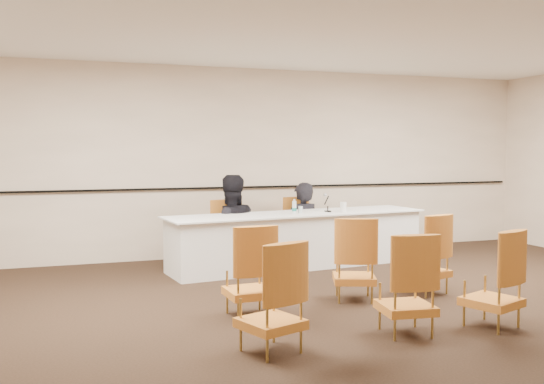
# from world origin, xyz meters

# --- Properties ---
(floor) EXTENTS (10.00, 10.00, 0.00)m
(floor) POSITION_xyz_m (0.00, 0.00, 0.00)
(floor) COLOR black
(floor) RESTS_ON ground
(ceiling) EXTENTS (10.00, 10.00, 0.00)m
(ceiling) POSITION_xyz_m (0.00, 0.00, 3.00)
(ceiling) COLOR white
(ceiling) RESTS_ON ground
(wall_back) EXTENTS (10.00, 0.04, 3.00)m
(wall_back) POSITION_xyz_m (0.00, 4.00, 1.50)
(wall_back) COLOR beige
(wall_back) RESTS_ON ground
(wall_rail) EXTENTS (9.80, 0.04, 0.03)m
(wall_rail) POSITION_xyz_m (0.00, 3.96, 1.10)
(wall_rail) COLOR black
(wall_rail) RESTS_ON wall_back
(panel_table) EXTENTS (4.00, 1.36, 0.78)m
(panel_table) POSITION_xyz_m (0.31, 2.80, 0.39)
(panel_table) COLOR white
(panel_table) RESTS_ON ground
(panelist_main) EXTENTS (0.65, 0.48, 1.66)m
(panelist_main) POSITION_xyz_m (0.62, 3.41, 0.36)
(panelist_main) COLOR black
(panelist_main) RESTS_ON ground
(panelist_main_chair) EXTENTS (0.56, 0.56, 0.95)m
(panelist_main_chair) POSITION_xyz_m (0.62, 3.41, 0.47)
(panelist_main_chair) COLOR orange
(panelist_main_chair) RESTS_ON ground
(panelist_second) EXTENTS (0.87, 0.69, 1.76)m
(panelist_second) POSITION_xyz_m (-0.58, 3.27, 0.45)
(panelist_second) COLOR black
(panelist_second) RESTS_ON ground
(panelist_second_chair) EXTENTS (0.56, 0.56, 0.95)m
(panelist_second_chair) POSITION_xyz_m (-0.58, 3.27, 0.47)
(panelist_second_chair) COLOR orange
(panelist_second_chair) RESTS_ON ground
(papers) EXTENTS (0.37, 0.33, 0.00)m
(papers) POSITION_xyz_m (0.70, 2.85, 0.79)
(papers) COLOR white
(papers) RESTS_ON panel_table
(microphone) EXTENTS (0.12, 0.21, 0.27)m
(microphone) POSITION_xyz_m (0.77, 2.78, 0.92)
(microphone) COLOR black
(microphone) RESTS_ON panel_table
(water_bottle) EXTENTS (0.08, 0.08, 0.21)m
(water_bottle) POSITION_xyz_m (0.22, 2.72, 0.89)
(water_bottle) COLOR #178074
(water_bottle) RESTS_ON panel_table
(drinking_glass) EXTENTS (0.07, 0.07, 0.10)m
(drinking_glass) POSITION_xyz_m (0.33, 2.77, 0.83)
(drinking_glass) COLOR silver
(drinking_glass) RESTS_ON panel_table
(coffee_cup) EXTENTS (0.12, 0.12, 0.15)m
(coffee_cup) POSITION_xyz_m (0.99, 2.71, 0.86)
(coffee_cup) COLOR white
(coffee_cup) RESTS_ON panel_table
(aud_chair_front_left) EXTENTS (0.52, 0.52, 0.95)m
(aud_chair_front_left) POSITION_xyz_m (-1.14, 0.49, 0.47)
(aud_chair_front_left) COLOR orange
(aud_chair_front_left) RESTS_ON ground
(aud_chair_front_mid) EXTENTS (0.65, 0.65, 0.95)m
(aud_chair_front_mid) POSITION_xyz_m (0.17, 0.74, 0.47)
(aud_chair_front_mid) COLOR orange
(aud_chair_front_mid) RESTS_ON ground
(aud_chair_front_right) EXTENTS (0.61, 0.61, 0.95)m
(aud_chair_front_right) POSITION_xyz_m (1.11, 0.76, 0.47)
(aud_chair_front_right) COLOR orange
(aud_chair_front_right) RESTS_ON ground
(aud_chair_back_left) EXTENTS (0.64, 0.64, 0.95)m
(aud_chair_back_left) POSITION_xyz_m (-1.30, -0.62, 0.47)
(aud_chair_back_left) COLOR orange
(aud_chair_back_left) RESTS_ON ground
(aud_chair_back_mid) EXTENTS (0.56, 0.56, 0.95)m
(aud_chair_back_mid) POSITION_xyz_m (0.04, -0.56, 0.47)
(aud_chair_back_mid) COLOR orange
(aud_chair_back_mid) RESTS_ON ground
(aud_chair_back_right) EXTENTS (0.64, 0.64, 0.95)m
(aud_chair_back_right) POSITION_xyz_m (0.94, -0.64, 0.47)
(aud_chair_back_right) COLOR orange
(aud_chair_back_right) RESTS_ON ground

